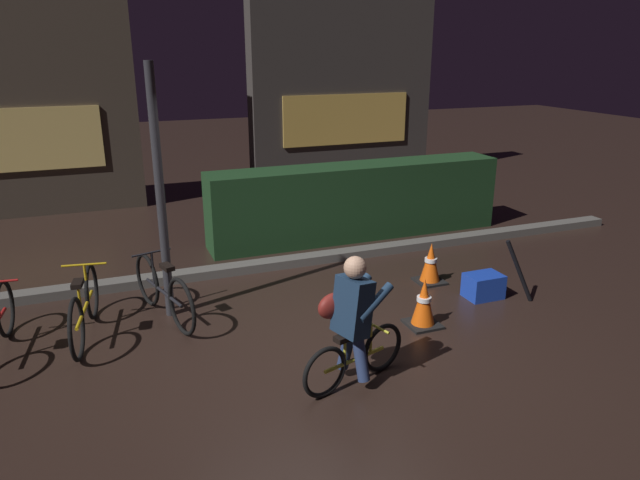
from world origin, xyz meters
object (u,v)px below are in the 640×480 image
(cyclist, at_px, (351,321))
(closed_umbrella, at_px, (519,271))
(traffic_cone_near, at_px, (424,303))
(blue_crate, at_px, (483,286))
(traffic_cone_far, at_px, (431,264))
(parked_bike_left_mid, at_px, (84,308))
(parked_bike_center_left, at_px, (164,291))
(street_post, at_px, (160,196))

(cyclist, bearing_deg, closed_umbrella, 2.02)
(traffic_cone_near, bearing_deg, blue_crate, 20.16)
(traffic_cone_near, xyz_separation_m, traffic_cone_far, (0.73, 1.06, -0.01))
(traffic_cone_far, distance_m, cyclist, 2.70)
(parked_bike_left_mid, bearing_deg, parked_bike_center_left, -71.01)
(parked_bike_left_mid, bearing_deg, blue_crate, -89.24)
(parked_bike_center_left, bearing_deg, traffic_cone_far, -108.94)
(cyclist, height_order, closed_umbrella, cyclist)
(traffic_cone_near, relative_size, closed_umbrella, 0.66)
(street_post, bearing_deg, traffic_cone_near, -26.73)
(street_post, relative_size, traffic_cone_far, 5.20)
(traffic_cone_far, bearing_deg, cyclist, -136.93)
(traffic_cone_near, xyz_separation_m, closed_umbrella, (1.40, 0.15, 0.13))
(parked_bike_center_left, distance_m, traffic_cone_far, 3.38)
(blue_crate, bearing_deg, parked_bike_center_left, 167.67)
(traffic_cone_near, bearing_deg, traffic_cone_far, 55.29)
(blue_crate, bearing_deg, closed_umbrella, -39.26)
(street_post, relative_size, closed_umbrella, 3.32)
(street_post, height_order, cyclist, street_post)
(traffic_cone_near, height_order, traffic_cone_far, traffic_cone_near)
(street_post, distance_m, closed_umbrella, 4.26)
(cyclist, bearing_deg, parked_bike_left_mid, 123.38)
(street_post, bearing_deg, parked_bike_center_left, -127.72)
(parked_bike_left_mid, height_order, traffic_cone_far, parked_bike_left_mid)
(street_post, height_order, traffic_cone_near, street_post)
(cyclist, bearing_deg, traffic_cone_near, 14.86)
(parked_bike_left_mid, xyz_separation_m, parked_bike_center_left, (0.83, 0.14, 0.00))
(blue_crate, bearing_deg, traffic_cone_near, -159.84)
(traffic_cone_near, distance_m, closed_umbrella, 1.41)
(parked_bike_center_left, xyz_separation_m, traffic_cone_far, (3.38, -0.16, -0.07))
(traffic_cone_near, xyz_separation_m, blue_crate, (1.09, 0.40, -0.12))
(traffic_cone_far, bearing_deg, closed_umbrella, -53.78)
(parked_bike_center_left, distance_m, traffic_cone_near, 2.91)
(street_post, bearing_deg, cyclist, -56.75)
(parked_bike_center_left, xyz_separation_m, blue_crate, (3.73, -0.82, -0.18))
(parked_bike_left_mid, relative_size, traffic_cone_far, 2.91)
(parked_bike_center_left, xyz_separation_m, cyclist, (1.42, -1.99, 0.29))
(parked_bike_left_mid, distance_m, cyclist, 2.93)
(parked_bike_left_mid, height_order, blue_crate, parked_bike_left_mid)
(parked_bike_center_left, relative_size, cyclist, 1.24)
(street_post, bearing_deg, closed_umbrella, -16.13)
(parked_bike_center_left, relative_size, blue_crate, 3.51)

